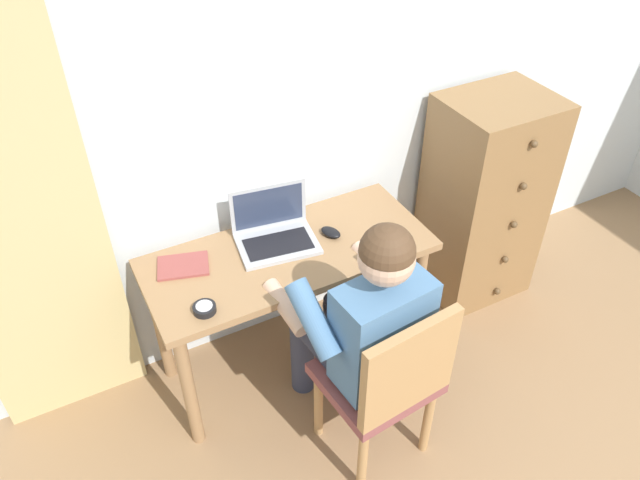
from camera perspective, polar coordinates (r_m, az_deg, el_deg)
name	(u,v)px	position (r m, az deg, el deg)	size (l,w,h in m)	color
wall_back	(363,80)	(2.85, 3.95, 14.46)	(4.80, 0.05, 2.50)	silver
curtain_panel	(9,211)	(2.51, -26.70, 2.44)	(0.62, 0.03, 2.20)	#CCB77A
desk	(289,271)	(2.74, -2.83, -2.92)	(1.25, 0.53, 0.72)	#9E754C
dresser	(484,201)	(3.32, 14.85, 3.52)	(0.53, 0.47, 1.14)	olive
chair	(388,381)	(2.48, 6.26, -12.76)	(0.46, 0.44, 0.88)	brown
person_seated	(362,319)	(2.43, 3.91, -7.31)	(0.56, 0.61, 1.20)	#33384C
laptop	(275,231)	(2.70, -4.20, 0.80)	(0.37, 0.30, 0.24)	#B7BABF
computer_mouse	(331,233)	(2.74, 1.03, 0.67)	(0.06, 0.10, 0.03)	black
desk_clock	(205,309)	(2.43, -10.57, -6.27)	(0.09, 0.09, 0.03)	black
notebook_pad	(183,266)	(2.64, -12.48, -2.37)	(0.21, 0.15, 0.01)	#994742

